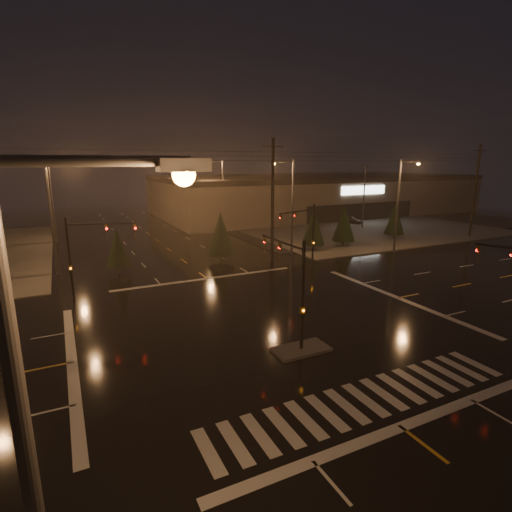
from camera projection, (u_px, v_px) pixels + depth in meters
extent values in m
plane|color=black|center=(266.00, 324.00, 24.71)|extent=(140.00, 140.00, 0.00)
cube|color=#4B4843|center=(345.00, 224.00, 63.78)|extent=(36.00, 36.00, 0.12)
cube|color=#4B4843|center=(301.00, 349.00, 21.20)|extent=(3.00, 1.60, 0.15)
cube|color=beige|center=(365.00, 399.00, 16.85)|extent=(15.00, 2.60, 0.01)
cube|color=beige|center=(401.00, 427.00, 15.10)|extent=(16.00, 0.50, 0.01)
cube|color=beige|center=(207.00, 279.00, 34.31)|extent=(16.00, 0.50, 0.01)
cube|color=black|center=(378.00, 224.00, 64.19)|extent=(50.00, 24.00, 0.08)
cube|color=#675C49|center=(315.00, 194.00, 79.11)|extent=(60.00, 28.00, 7.00)
cube|color=black|center=(315.00, 177.00, 78.35)|extent=(60.20, 28.20, 0.80)
cube|color=white|center=(363.00, 190.00, 66.41)|extent=(9.00, 0.20, 1.40)
cube|color=black|center=(362.00, 212.00, 67.28)|extent=(22.00, 0.15, 2.80)
cylinder|color=black|center=(303.00, 297.00, 20.52)|extent=(0.18, 0.18, 6.00)
cylinder|color=black|center=(282.00, 242.00, 21.91)|extent=(0.12, 4.50, 0.12)
imported|color=#594707|center=(265.00, 237.00, 23.69)|extent=(0.16, 0.20, 1.00)
cube|color=#594707|center=(302.00, 310.00, 20.68)|extent=(0.25, 0.18, 0.35)
cylinder|color=black|center=(313.00, 235.00, 37.70)|extent=(0.18, 0.18, 6.00)
cylinder|color=black|center=(297.00, 211.00, 35.36)|extent=(4.74, 1.82, 0.12)
imported|color=#594707|center=(281.00, 214.00, 33.79)|extent=(0.24, 0.22, 1.00)
cube|color=#594707|center=(313.00, 243.00, 37.86)|extent=(0.25, 0.18, 0.35)
cylinder|color=black|center=(69.00, 259.00, 28.66)|extent=(0.18, 0.18, 6.00)
cylinder|color=black|center=(102.00, 224.00, 28.35)|extent=(4.74, 1.82, 0.12)
imported|color=#594707|center=(135.00, 224.00, 28.60)|extent=(0.24, 0.22, 1.00)
cube|color=#594707|center=(71.00, 268.00, 28.82)|extent=(0.25, 0.18, 0.35)
imported|color=#594707|center=(479.00, 245.00, 21.36)|extent=(0.22, 0.24, 1.00)
cylinder|color=#38383A|center=(97.00, 161.00, 4.92)|extent=(2.40, 0.14, 0.14)
cube|color=#38383A|center=(183.00, 165.00, 5.41)|extent=(0.70, 0.30, 0.18)
sphere|color=orange|center=(184.00, 175.00, 5.44)|extent=(0.32, 0.32, 0.32)
cylinder|color=#38383A|center=(51.00, 219.00, 34.32)|extent=(0.24, 0.24, 10.00)
cylinder|color=#38383A|center=(60.00, 162.00, 33.73)|extent=(2.40, 0.14, 0.14)
cube|color=#38383A|center=(75.00, 162.00, 34.21)|extent=(0.70, 0.30, 0.18)
sphere|color=orange|center=(75.00, 164.00, 34.24)|extent=(0.32, 0.32, 0.32)
cylinder|color=#38383A|center=(52.00, 202.00, 48.28)|extent=(0.24, 0.24, 10.00)
cylinder|color=#38383A|center=(59.00, 162.00, 47.70)|extent=(2.40, 0.14, 0.14)
cube|color=#38383A|center=(69.00, 162.00, 48.18)|extent=(0.70, 0.30, 0.18)
sphere|color=orange|center=(69.00, 163.00, 48.21)|extent=(0.32, 0.32, 0.32)
cylinder|color=#38383A|center=(292.00, 208.00, 42.47)|extent=(0.24, 0.24, 10.00)
cylinder|color=#38383A|center=(283.00, 162.00, 40.85)|extent=(2.40, 0.14, 0.14)
cube|color=#38383A|center=(274.00, 162.00, 40.38)|extent=(0.70, 0.30, 0.18)
sphere|color=orange|center=(274.00, 164.00, 40.41)|extent=(0.32, 0.32, 0.32)
cylinder|color=#38383A|center=(223.00, 194.00, 59.92)|extent=(0.24, 0.24, 10.00)
cylinder|color=#38383A|center=(215.00, 162.00, 58.30)|extent=(2.40, 0.14, 0.14)
cube|color=#38383A|center=(208.00, 162.00, 57.84)|extent=(0.70, 0.30, 0.18)
sphere|color=orange|center=(208.00, 163.00, 57.87)|extent=(0.32, 0.32, 0.32)
cylinder|color=#38383A|center=(397.00, 207.00, 43.06)|extent=(0.24, 0.24, 10.00)
cylinder|color=#38383A|center=(410.00, 162.00, 40.90)|extent=(0.14, 2.40, 0.14)
cube|color=#38383A|center=(418.00, 162.00, 39.96)|extent=(0.30, 0.70, 0.18)
sphere|color=orange|center=(418.00, 164.00, 39.99)|extent=(0.32, 0.32, 0.32)
cylinder|color=black|center=(273.00, 202.00, 38.99)|extent=(0.32, 0.32, 12.00)
cube|color=black|center=(273.00, 147.00, 37.79)|extent=(2.20, 0.12, 0.12)
cylinder|color=black|center=(475.00, 192.00, 51.89)|extent=(0.32, 0.32, 12.00)
cube|color=black|center=(480.00, 150.00, 50.69)|extent=(2.20, 0.12, 0.12)
cylinder|color=black|center=(313.00, 247.00, 45.11)|extent=(0.18, 0.18, 0.70)
cone|color=black|center=(313.00, 227.00, 44.57)|extent=(2.57, 2.57, 4.02)
cylinder|color=black|center=(343.00, 243.00, 47.41)|extent=(0.18, 0.18, 0.70)
cone|color=black|center=(344.00, 223.00, 46.85)|extent=(2.66, 2.66, 4.16)
cylinder|color=black|center=(394.00, 236.00, 51.81)|extent=(0.18, 0.18, 0.70)
cone|color=black|center=(395.00, 219.00, 51.27)|extent=(2.53, 2.53, 3.95)
cylinder|color=black|center=(119.00, 270.00, 35.83)|extent=(0.18, 0.18, 0.70)
cone|color=black|center=(118.00, 247.00, 35.36)|extent=(2.18, 2.18, 3.40)
cylinder|color=black|center=(221.00, 258.00, 40.29)|extent=(0.18, 0.18, 0.70)
cone|color=black|center=(221.00, 233.00, 39.72)|extent=(2.74, 2.74, 4.28)
imported|color=black|center=(351.00, 220.00, 64.41)|extent=(3.32, 4.36, 1.38)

